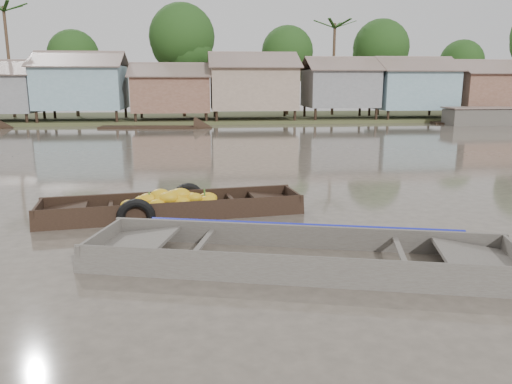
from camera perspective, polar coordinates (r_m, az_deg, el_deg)
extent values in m
plane|color=#494238|center=(10.88, 2.55, -4.74)|extent=(120.00, 120.00, 0.00)
cube|color=#384723|center=(43.41, -4.17, 8.35)|extent=(120.00, 12.00, 0.50)
cube|color=slate|center=(42.46, -27.25, 10.02)|extent=(5.50, 4.80, 2.80)
cube|color=brown|center=(43.68, -26.89, 12.53)|extent=(5.90, 2.79, 1.19)
cube|color=#7595A1|center=(40.74, -19.26, 11.21)|extent=(6.20, 5.20, 3.20)
cube|color=brown|center=(39.39, -19.94, 14.13)|extent=(6.60, 3.02, 1.28)
cube|color=brown|center=(42.13, -19.04, 14.05)|extent=(6.60, 3.02, 1.28)
cube|color=brown|center=(39.83, -9.60, 10.99)|extent=(5.80, 4.60, 2.70)
cube|color=brown|center=(38.58, -9.80, 13.61)|extent=(6.20, 2.67, 1.14)
cube|color=brown|center=(41.06, -9.60, 13.55)|extent=(6.20, 2.67, 1.14)
cube|color=gray|center=(39.97, -0.38, 11.82)|extent=(6.50, 5.30, 3.30)
cube|color=brown|center=(38.57, -0.16, 14.90)|extent=(6.90, 3.08, 1.31)
cube|color=brown|center=(41.42, -0.59, 14.75)|extent=(6.90, 3.08, 1.31)
cube|color=slate|center=(41.28, 9.54, 11.60)|extent=(5.40, 4.70, 2.90)
cube|color=brown|center=(40.08, 10.14, 14.27)|extent=(5.80, 2.73, 1.17)
cube|color=brown|center=(42.52, 9.16, 14.21)|extent=(5.80, 2.73, 1.17)
cube|color=#7595A1|center=(43.29, 17.35, 11.12)|extent=(6.00, 5.00, 3.10)
cube|color=brown|center=(42.06, 18.28, 13.76)|extent=(6.40, 2.90, 1.24)
cube|color=brown|center=(44.54, 16.82, 13.76)|extent=(6.40, 2.90, 1.24)
cube|color=brown|center=(46.25, 24.88, 10.54)|extent=(5.70, 4.90, 2.80)
cube|color=brown|center=(45.12, 25.97, 12.77)|extent=(6.10, 2.85, 1.21)
cube|color=brown|center=(47.39, 24.26, 12.86)|extent=(6.10, 2.85, 1.21)
cylinder|color=#473323|center=(45.46, -19.86, 10.93)|extent=(0.28, 0.28, 4.90)
sphere|color=#113512|center=(45.50, -20.13, 14.45)|extent=(4.20, 4.20, 4.20)
cylinder|color=#473323|center=(43.28, -8.31, 12.42)|extent=(0.28, 0.28, 6.30)
sphere|color=#113512|center=(43.42, -8.47, 17.17)|extent=(5.40, 5.40, 5.40)
cylinder|color=#473323|center=(44.91, 3.56, 11.86)|extent=(0.28, 0.28, 5.25)
sphere|color=#113512|center=(44.97, 3.62, 15.68)|extent=(4.50, 4.50, 4.50)
cylinder|color=#473323|center=(45.99, 13.87, 11.76)|extent=(0.28, 0.28, 5.60)
sphere|color=#113512|center=(46.07, 14.09, 15.73)|extent=(4.80, 4.80, 4.80)
cylinder|color=#473323|center=(50.17, 22.21, 10.65)|extent=(0.28, 0.28, 4.55)
sphere|color=#113512|center=(50.19, 22.46, 13.61)|extent=(3.90, 3.90, 3.90)
cylinder|color=#473323|center=(46.40, -26.36, 12.95)|extent=(0.24, 0.24, 9.00)
cylinder|color=#473323|center=(45.28, 8.83, 13.48)|extent=(0.24, 0.24, 8.00)
cube|color=black|center=(12.56, -9.41, -2.90)|extent=(6.31, 2.01, 0.08)
cube|color=black|center=(13.15, -9.70, -1.06)|extent=(6.31, 1.01, 0.59)
cube|color=black|center=(11.84, -9.18, -2.57)|extent=(6.31, 1.01, 0.59)
cube|color=black|center=(13.09, 4.22, -0.98)|extent=(0.24, 1.37, 0.56)
cube|color=black|center=(12.91, 1.94, -0.81)|extent=(1.23, 1.32, 0.21)
cube|color=black|center=(12.66, -23.61, -2.50)|extent=(0.24, 1.37, 0.56)
cube|color=black|center=(12.56, -21.21, -2.08)|extent=(1.23, 1.32, 0.21)
cube|color=black|center=(12.45, -16.30, -1.62)|extent=(0.28, 1.32, 0.05)
cube|color=black|center=(12.66, -2.76, -0.88)|extent=(0.28, 1.32, 0.05)
ellipsoid|color=gold|center=(12.79, -5.55, -0.72)|extent=(0.54, 0.41, 0.31)
ellipsoid|color=gold|center=(12.33, -9.08, -0.83)|extent=(0.49, 0.37, 0.28)
ellipsoid|color=gold|center=(12.23, -13.29, -1.76)|extent=(0.55, 0.42, 0.31)
ellipsoid|color=gold|center=(12.52, -9.39, -0.29)|extent=(0.42, 0.32, 0.24)
ellipsoid|color=gold|center=(12.72, -10.35, -0.84)|extent=(0.45, 0.34, 0.25)
ellipsoid|color=gold|center=(12.57, -10.71, -0.76)|extent=(0.49, 0.37, 0.28)
ellipsoid|color=gold|center=(12.58, -14.23, -1.49)|extent=(0.50, 0.38, 0.29)
ellipsoid|color=gold|center=(12.39, -8.67, -0.28)|extent=(0.56, 0.43, 0.32)
ellipsoid|color=gold|center=(12.30, -7.03, -0.66)|extent=(0.43, 0.33, 0.24)
ellipsoid|color=gold|center=(12.14, -11.23, -1.40)|extent=(0.42, 0.32, 0.24)
ellipsoid|color=gold|center=(12.21, -12.79, -1.72)|extent=(0.49, 0.37, 0.28)
ellipsoid|color=gold|center=(12.47, -12.15, -0.83)|extent=(0.55, 0.42, 0.31)
ellipsoid|color=gold|center=(12.84, -6.39, -0.91)|extent=(0.48, 0.36, 0.27)
ellipsoid|color=gold|center=(12.23, -4.30, -1.75)|extent=(0.46, 0.35, 0.26)
ellipsoid|color=gold|center=(12.90, -8.16, -0.82)|extent=(0.46, 0.35, 0.26)
ellipsoid|color=gold|center=(12.25, -9.93, -0.66)|extent=(0.52, 0.40, 0.30)
ellipsoid|color=gold|center=(12.65, -10.40, -0.73)|extent=(0.49, 0.37, 0.28)
ellipsoid|color=gold|center=(12.12, -8.81, -1.87)|extent=(0.44, 0.34, 0.25)
ellipsoid|color=gold|center=(12.13, -13.11, -2.09)|extent=(0.54, 0.41, 0.31)
ellipsoid|color=gold|center=(12.27, -8.47, -1.12)|extent=(0.48, 0.36, 0.27)
ellipsoid|color=gold|center=(12.13, -12.85, -2.16)|extent=(0.53, 0.40, 0.30)
ellipsoid|color=gold|center=(12.75, -11.03, -0.63)|extent=(0.44, 0.33, 0.25)
ellipsoid|color=gold|center=(12.11, -13.96, -2.50)|extent=(0.44, 0.33, 0.25)
ellipsoid|color=gold|center=(12.45, -10.88, -0.31)|extent=(0.52, 0.39, 0.30)
ellipsoid|color=gold|center=(12.39, -5.52, -1.06)|extent=(0.51, 0.38, 0.29)
ellipsoid|color=gold|center=(12.41, -7.60, -0.66)|extent=(0.50, 0.38, 0.29)
ellipsoid|color=gold|center=(12.48, -12.80, -0.99)|extent=(0.47, 0.36, 0.27)
ellipsoid|color=gold|center=(12.39, -13.81, -1.56)|extent=(0.55, 0.42, 0.31)
ellipsoid|color=gold|center=(12.34, -10.58, -0.87)|extent=(0.51, 0.39, 0.29)
ellipsoid|color=gold|center=(12.57, -9.81, -0.63)|extent=(0.52, 0.40, 0.30)
ellipsoid|color=gold|center=(12.40, -14.23, -2.03)|extent=(0.43, 0.32, 0.24)
ellipsoid|color=gold|center=(12.86, -8.34, -0.81)|extent=(0.47, 0.36, 0.27)
cylinder|color=#3F6626|center=(12.39, -12.10, -0.46)|extent=(0.04, 0.04, 0.20)
cylinder|color=#3F6626|center=(12.43, -8.48, -0.27)|extent=(0.04, 0.04, 0.20)
cylinder|color=#3F6626|center=(12.50, -5.91, -0.13)|extent=(0.04, 0.04, 0.20)
torus|color=black|center=(13.27, -7.80, -0.77)|extent=(0.88, 0.32, 0.86)
torus|color=black|center=(11.71, -13.54, -2.82)|extent=(0.90, 0.32, 0.88)
cube|color=#45403B|center=(9.15, 4.85, -8.74)|extent=(7.62, 3.44, 0.08)
cube|color=#45403B|center=(9.92, 5.21, -5.41)|extent=(7.41, 2.09, 0.61)
cube|color=#45403B|center=(8.21, 4.47, -9.33)|extent=(7.41, 2.09, 0.61)
cube|color=#45403B|center=(9.39, 24.15, -7.10)|extent=(1.66, 1.88, 0.24)
cube|color=#45403B|center=(9.98, -17.13, -5.83)|extent=(0.53, 1.81, 0.58)
cube|color=#45403B|center=(9.70, -13.68, -5.70)|extent=(1.66, 1.88, 0.24)
cube|color=#45403B|center=(9.29, -6.22, -5.92)|extent=(0.55, 1.75, 0.05)
cube|color=#45403B|center=(9.10, 16.25, -6.76)|extent=(0.55, 1.75, 0.05)
cube|color=#665E54|center=(9.14, 4.85, -8.47)|extent=(5.86, 2.85, 0.02)
cube|color=#0F169F|center=(9.91, 5.26, -4.02)|extent=(5.98, 1.65, 0.15)
torus|color=olive|center=(9.24, 25.34, -9.27)|extent=(0.43, 0.43, 0.06)
torus|color=olive|center=(9.23, 25.37, -9.04)|extent=(0.34, 0.34, 0.06)
cube|color=black|center=(35.54, -12.05, 7.07)|extent=(6.97, 2.36, 0.35)
cube|color=black|center=(42.35, 25.13, 7.02)|extent=(8.91, 3.12, 0.35)
cube|color=black|center=(40.93, 24.22, 7.79)|extent=(5.00, 2.00, 1.20)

